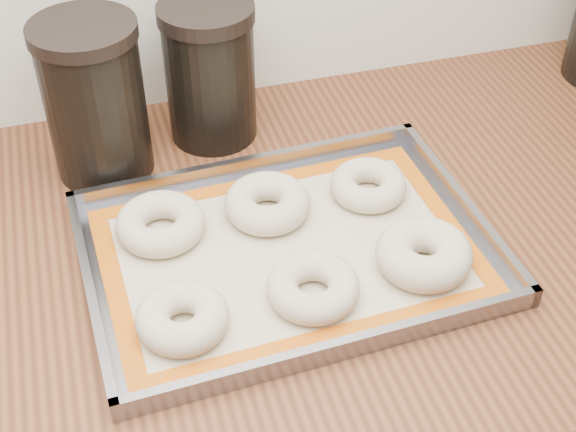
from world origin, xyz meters
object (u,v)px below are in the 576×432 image
object	(u,v)px
bagel_front_right	(424,254)
bagel_back_left	(160,224)
baking_tray	(288,251)
bagel_front_mid	(313,287)
bagel_back_mid	(267,203)
bagel_front_left	(182,318)
canister_mid	(210,72)
bagel_back_right	(368,185)
canister_left	(95,100)

from	to	relation	value
bagel_front_right	bagel_back_left	size ratio (longest dim) A/B	1.03
baking_tray	bagel_front_mid	xyz separation A→B (m)	(0.01, -0.08, 0.01)
bagel_front_mid	bagel_front_right	bearing A→B (deg)	4.50
baking_tray	bagel_back_left	bearing A→B (deg)	152.20
baking_tray	bagel_back_mid	xyz separation A→B (m)	(-0.01, 0.07, 0.02)
bagel_front_left	canister_mid	size ratio (longest dim) A/B	0.51
bagel_front_left	bagel_front_right	bearing A→B (deg)	3.01
bagel_front_right	canister_mid	bearing A→B (deg)	116.70
bagel_front_right	baking_tray	bearing A→B (deg)	154.27
bagel_back_right	bagel_front_right	bearing A→B (deg)	-84.42
baking_tray	canister_left	distance (m)	0.31
baking_tray	bagel_front_mid	world-z (taller)	bagel_front_mid
canister_mid	bagel_front_mid	bearing A→B (deg)	-84.33
bagel_front_left	bagel_front_mid	bearing A→B (deg)	1.63
bagel_front_right	canister_left	distance (m)	0.44
bagel_front_mid	bagel_back_right	xyz separation A→B (m)	(0.12, 0.15, -0.00)
bagel_back_mid	canister_left	xyz separation A→B (m)	(-0.18, 0.16, 0.08)
bagel_back_left	canister_left	distance (m)	0.18
bagel_front_right	canister_left	bearing A→B (deg)	137.36
canister_mid	bagel_back_left	bearing A→B (deg)	-118.56
baking_tray	bagel_front_left	xyz separation A→B (m)	(-0.14, -0.08, 0.02)
baking_tray	bagel_back_left	size ratio (longest dim) A/B	4.51
bagel_front_left	canister_left	world-z (taller)	canister_left
bagel_front_right	bagel_back_left	world-z (taller)	bagel_front_right
baking_tray	bagel_back_right	bearing A→B (deg)	29.74
bagel_front_right	bagel_back_right	size ratio (longest dim) A/B	1.14
bagel_back_mid	bagel_back_right	world-z (taller)	bagel_back_mid
bagel_front_mid	baking_tray	bearing A→B (deg)	93.89
bagel_front_left	bagel_front_right	xyz separation A→B (m)	(0.28, 0.01, 0.00)
bagel_front_left	bagel_back_mid	xyz separation A→B (m)	(0.13, 0.15, 0.00)
baking_tray	bagel_back_right	distance (m)	0.14
bagel_front_left	bagel_back_left	distance (m)	0.15
bagel_front_right	canister_mid	xyz separation A→B (m)	(-0.17, 0.33, 0.07)
bagel_back_left	bagel_back_mid	world-z (taller)	bagel_back_mid
bagel_front_mid	canister_left	distance (m)	0.37
bagel_back_left	canister_mid	world-z (taller)	canister_mid
bagel_front_mid	canister_mid	bearing A→B (deg)	95.67
bagel_back_mid	canister_left	distance (m)	0.25
canister_left	bagel_back_right	bearing A→B (deg)	-27.04
baking_tray	canister_left	size ratio (longest dim) A/B	2.29
bagel_front_mid	bagel_front_right	world-z (taller)	bagel_front_right
baking_tray	bagel_back_right	world-z (taller)	bagel_back_right
bagel_back_left	canister_left	xyz separation A→B (m)	(-0.05, 0.16, 0.08)
canister_left	bagel_back_mid	bearing A→B (deg)	-41.74
bagel_back_right	canister_left	world-z (taller)	canister_left
bagel_front_left	bagel_front_right	world-z (taller)	bagel_front_right
bagel_back_left	bagel_back_right	xyz separation A→B (m)	(0.26, 0.00, -0.00)
bagel_back_left	bagel_back_mid	bearing A→B (deg)	-0.20
bagel_back_left	canister_left	world-z (taller)	canister_left
bagel_back_right	bagel_back_mid	bearing A→B (deg)	-179.67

